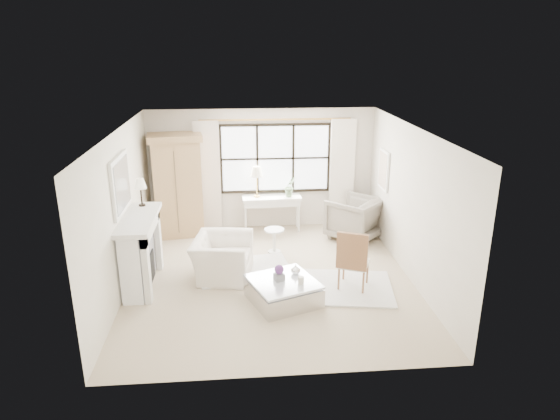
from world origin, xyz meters
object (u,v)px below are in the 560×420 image
Objects in this scene: console_table at (272,214)px; club_armchair at (222,257)px; coffee_table at (283,291)px; armoire at (178,185)px.

console_table is 2.48m from club_armchair.
console_table is at bearing 68.19° from coffee_table.
armoire is 2.50m from club_armchair.
console_table reaches higher than coffee_table.
armoire is 1.98× the size of club_armchair.
coffee_table is at bearing -126.08° from club_armchair.
console_table is 1.02× the size of coffee_table.
club_armchair is at bearing 113.46° from coffee_table.
club_armchair is (0.97, -2.17, -0.77)m from armoire.
armoire is 2.16m from console_table.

